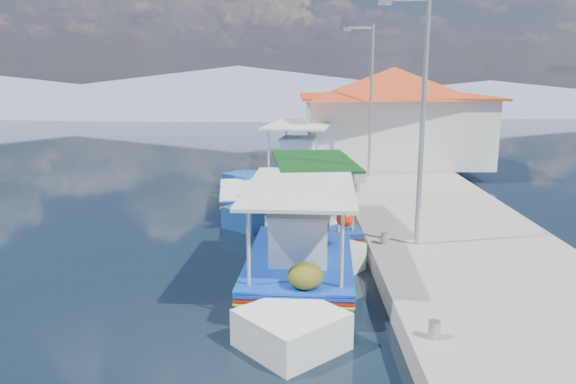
{
  "coord_description": "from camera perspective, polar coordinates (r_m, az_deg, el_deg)",
  "views": [
    {
      "loc": [
        1.5,
        -11.33,
        4.79
      ],
      "look_at": [
        1.36,
        4.41,
        1.3
      ],
      "focal_mm": 34.63,
      "sensor_mm": 36.0,
      "label": 1
    }
  ],
  "objects": [
    {
      "name": "bollards",
      "position": [
        17.24,
        8.16,
        -1.52
      ],
      "size": [
        0.2,
        17.2,
        0.3
      ],
      "color": "#A5A8AD",
      "rests_on": "quay"
    },
    {
      "name": "lamp_post_near",
      "position": [
        13.7,
        13.34,
        8.25
      ],
      "size": [
        1.21,
        0.14,
        6.0
      ],
      "color": "#A5A8AD",
      "rests_on": "quay"
    },
    {
      "name": "mountain_ridge",
      "position": [
        67.57,
        4.85,
        10.12
      ],
      "size": [
        171.4,
        96.0,
        5.5
      ],
      "color": "slate",
      "rests_on": "ground"
    },
    {
      "name": "caique_blue_hull",
      "position": [
        19.42,
        -4.08,
        -0.88
      ],
      "size": [
        2.34,
        6.35,
        1.14
      ],
      "rotation": [
        0.0,
        0.0,
        -0.11
      ],
      "color": "#184691",
      "rests_on": "ground"
    },
    {
      "name": "quay",
      "position": [
        18.45,
        14.3,
        -2.14
      ],
      "size": [
        5.0,
        44.0,
        0.5
      ],
      "primitive_type": "cube",
      "color": "gray",
      "rests_on": "ground"
    },
    {
      "name": "caique_green_canopy",
      "position": [
        15.89,
        2.61,
        -3.59
      ],
      "size": [
        2.47,
        6.94,
        2.6
      ],
      "rotation": [
        0.0,
        0.0,
        -0.09
      ],
      "color": "silver",
      "rests_on": "ground"
    },
    {
      "name": "lamp_post_far",
      "position": [
        22.55,
        8.3,
        9.99
      ],
      "size": [
        1.21,
        0.14,
        6.0
      ],
      "color": "#A5A8AD",
      "rests_on": "quay"
    },
    {
      "name": "caique_far",
      "position": [
        23.38,
        1.2,
        2.01
      ],
      "size": [
        3.31,
        8.13,
        2.89
      ],
      "rotation": [
        0.0,
        0.0,
        0.17
      ],
      "color": "#184691",
      "rests_on": "ground"
    },
    {
      "name": "main_caique",
      "position": [
        12.57,
        1.21,
        -7.46
      ],
      "size": [
        2.6,
        7.84,
        2.59
      ],
      "rotation": [
        0.0,
        0.0,
        0.07
      ],
      "color": "silver",
      "rests_on": "ground"
    },
    {
      "name": "harbor_building",
      "position": [
        26.82,
        10.69,
        7.98
      ],
      "size": [
        10.49,
        10.49,
        4.4
      ],
      "color": "white",
      "rests_on": "quay"
    },
    {
      "name": "ground",
      "position": [
        12.39,
        -6.58,
        -10.32
      ],
      "size": [
        160.0,
        160.0,
        0.0
      ],
      "primitive_type": "plane",
      "color": "black",
      "rests_on": "ground"
    }
  ]
}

